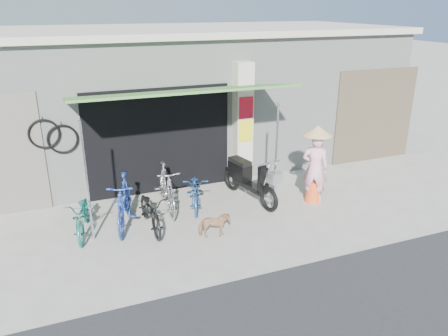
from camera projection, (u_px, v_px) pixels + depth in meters
name	position (u px, v px, depth m)	size (l,w,h in m)	color
ground	(251.00, 229.00, 8.78)	(80.00, 80.00, 0.00)	#A7A097
bicycle_shop	(178.00, 94.00, 12.57)	(12.30, 5.30, 3.66)	#A8ADA5
shop_pillar	(242.00, 124.00, 10.68)	(0.42, 0.44, 3.00)	beige
awning	(181.00, 94.00, 9.00)	(4.60, 1.88, 2.72)	#3F6F32
neighbour_right	(375.00, 116.00, 12.30)	(2.60, 0.06, 2.60)	brown
bike_teal	(83.00, 215.00, 8.50)	(0.53, 1.51, 0.79)	#176A5D
bike_blue	(124.00, 202.00, 8.75)	(0.50, 1.76, 1.06)	#223F9C
bike_black	(151.00, 211.00, 8.68)	(0.53, 1.51, 0.80)	black
bike_silver	(166.00, 188.00, 9.47)	(0.49, 1.72, 1.03)	#BAB9BE
bike_navy	(196.00, 190.00, 9.63)	(0.53, 1.51, 0.79)	navy
street_dog	(214.00, 225.00, 8.40)	(0.28, 0.62, 0.52)	#A57857
moped	(248.00, 179.00, 9.96)	(0.71, 1.97, 1.13)	black
nun	(315.00, 165.00, 9.76)	(0.70, 0.66, 1.79)	pink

